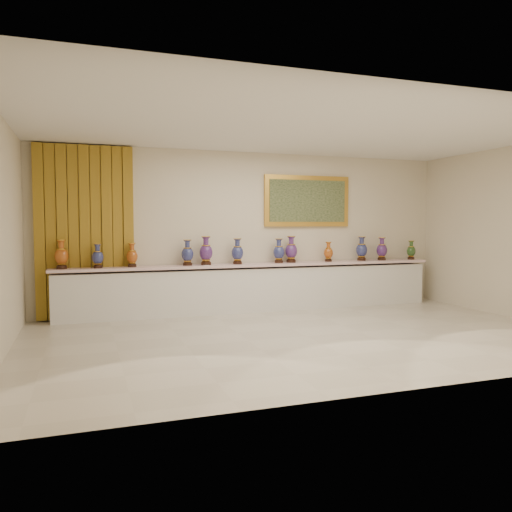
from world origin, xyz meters
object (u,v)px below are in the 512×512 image
at_px(vase_2, 132,256).
at_px(vase_0, 61,256).
at_px(counter, 256,288).
at_px(vase_1, 98,257).

bearing_deg(vase_2, vase_0, -178.76).
relative_size(vase_0, vase_2, 1.17).
height_order(counter, vase_1, vase_1).
xyz_separation_m(counter, vase_1, (-2.84, -0.05, 0.65)).
xyz_separation_m(vase_0, vase_1, (0.57, -0.02, -0.03)).
height_order(vase_0, vase_1, vase_0).
bearing_deg(vase_0, vase_2, 1.24).
bearing_deg(vase_1, counter, 0.97).
height_order(vase_0, vase_2, vase_0).
relative_size(vase_0, vase_1, 1.18).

